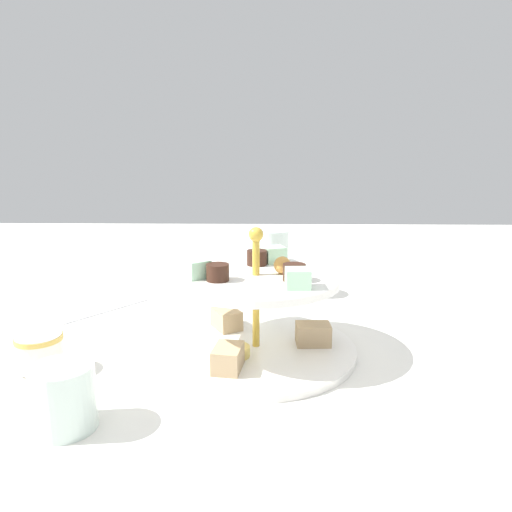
{
  "coord_description": "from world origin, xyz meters",
  "views": [
    {
      "loc": [
        0.62,
        0.01,
        0.28
      ],
      "look_at": [
        0.0,
        0.0,
        0.14
      ],
      "focal_mm": 32.76,
      "sensor_mm": 36.0,
      "label": 1
    }
  ],
  "objects_px": {
    "water_glass_short_left": "(64,398)",
    "butter_knife_right": "(107,310)",
    "teacup_with_saucer": "(40,354)",
    "water_glass_tall_right": "(271,263)",
    "butter_knife_left": "(474,346)",
    "tiered_serving_stand": "(256,318)"
  },
  "relations": [
    {
      "from": "tiered_serving_stand",
      "to": "water_glass_short_left",
      "type": "xyz_separation_m",
      "value": [
        0.19,
        -0.19,
        -0.02
      ]
    },
    {
      "from": "tiered_serving_stand",
      "to": "teacup_with_saucer",
      "type": "distance_m",
      "value": 0.28
    },
    {
      "from": "water_glass_short_left",
      "to": "butter_knife_right",
      "type": "bearing_deg",
      "value": -167.54
    },
    {
      "from": "teacup_with_saucer",
      "to": "water_glass_tall_right",
      "type": "bearing_deg",
      "value": 138.33
    },
    {
      "from": "tiered_serving_stand",
      "to": "butter_knife_right",
      "type": "xyz_separation_m",
      "value": [
        -0.17,
        -0.27,
        -0.05
      ]
    },
    {
      "from": "water_glass_tall_right",
      "to": "butter_knife_right",
      "type": "bearing_deg",
      "value": -71.48
    },
    {
      "from": "tiered_serving_stand",
      "to": "water_glass_tall_right",
      "type": "xyz_separation_m",
      "value": [
        -0.27,
        0.02,
        0.01
      ]
    },
    {
      "from": "butter_knife_right",
      "to": "tiered_serving_stand",
      "type": "bearing_deg",
      "value": 96.43
    },
    {
      "from": "water_glass_tall_right",
      "to": "butter_knife_right",
      "type": "distance_m",
      "value": 0.32
    },
    {
      "from": "teacup_with_saucer",
      "to": "butter_knife_right",
      "type": "relative_size",
      "value": 0.53
    },
    {
      "from": "teacup_with_saucer",
      "to": "butter_knife_right",
      "type": "bearing_deg",
      "value": 179.0
    },
    {
      "from": "butter_knife_left",
      "to": "butter_knife_right",
      "type": "distance_m",
      "value": 0.61
    },
    {
      "from": "tiered_serving_stand",
      "to": "butter_knife_left",
      "type": "bearing_deg",
      "value": 94.74
    },
    {
      "from": "tiered_serving_stand",
      "to": "water_glass_tall_right",
      "type": "distance_m",
      "value": 0.27
    },
    {
      "from": "water_glass_short_left",
      "to": "butter_knife_left",
      "type": "height_order",
      "value": "water_glass_short_left"
    },
    {
      "from": "water_glass_short_left",
      "to": "butter_knife_right",
      "type": "distance_m",
      "value": 0.37
    },
    {
      "from": "water_glass_tall_right",
      "to": "butter_knife_right",
      "type": "xyz_separation_m",
      "value": [
        0.1,
        -0.29,
        -0.06
      ]
    },
    {
      "from": "teacup_with_saucer",
      "to": "butter_knife_right",
      "type": "distance_m",
      "value": 0.24
    },
    {
      "from": "water_glass_tall_right",
      "to": "butter_knife_right",
      "type": "height_order",
      "value": "water_glass_tall_right"
    },
    {
      "from": "water_glass_short_left",
      "to": "butter_knife_left",
      "type": "xyz_separation_m",
      "value": [
        -0.22,
        0.51,
        -0.03
      ]
    },
    {
      "from": "water_glass_short_left",
      "to": "teacup_with_saucer",
      "type": "relative_size",
      "value": 0.76
    },
    {
      "from": "water_glass_short_left",
      "to": "teacup_with_saucer",
      "type": "bearing_deg",
      "value": -145.71
    }
  ]
}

